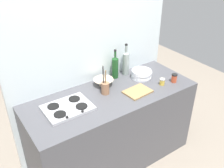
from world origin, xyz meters
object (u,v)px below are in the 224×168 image
Objects in this scene: mixing_bowl at (103,82)px; cutting_board at (138,92)px; stovetop_hob at (68,108)px; plate_stack at (142,74)px; condiment_jar_front at (174,78)px; wine_bottle_mid_left at (126,63)px; utensil_crock at (105,87)px; wine_bottle_leftmost at (115,67)px; condiment_jar_rear at (162,82)px.

mixing_bowl is 0.80× the size of cutting_board.
stovetop_hob is 0.54m from mixing_bowl.
stovetop_hob is 1.62× the size of cutting_board.
cutting_board is at bearing -136.93° from plate_stack.
cutting_board is at bearing 173.08° from condiment_jar_front.
wine_bottle_mid_left reaches higher than stovetop_hob.
stovetop_hob is at bearing -161.15° from mixing_bowl.
plate_stack is 0.36m from condiment_jar_front.
plate_stack is 0.72× the size of utensil_crock.
wine_bottle_leftmost is at bearing 143.33° from plate_stack.
wine_bottle_leftmost is 1.07× the size of utensil_crock.
mixing_bowl reaches higher than cutting_board.
cutting_board is at bearing -89.02° from wine_bottle_leftmost.
stovetop_hob is 1.91× the size of plate_stack.
wine_bottle_mid_left is (0.14, -0.01, 0.02)m from wine_bottle_leftmost.
plate_stack is at bearing 130.60° from condiment_jar_front.
plate_stack is 0.52m from utensil_crock.
condiment_jar_front reaches higher than condiment_jar_rear.
condiment_jar_rear is (-0.15, 0.03, -0.01)m from condiment_jar_front.
wine_bottle_leftmost is 0.41m from cutting_board.
plate_stack is at bearing -59.98° from wine_bottle_mid_left.
wine_bottle_leftmost is (0.71, 0.25, 0.12)m from stovetop_hob.
mixing_bowl reaches higher than stovetop_hob.
mixing_bowl is 0.63m from condiment_jar_rear.
condiment_jar_rear is 0.32m from cutting_board.
utensil_crock is (0.44, 0.03, 0.06)m from stovetop_hob.
plate_stack is at bearing 43.07° from cutting_board.
mixing_bowl is (-0.34, -0.07, -0.11)m from wine_bottle_mid_left.
cutting_board is (-0.13, -0.39, -0.14)m from wine_bottle_mid_left.
wine_bottle_leftmost is 0.14m from wine_bottle_mid_left.
stovetop_hob is 0.96m from plate_stack.
cutting_board is at bearing -11.52° from stovetop_hob.
plate_stack is 1.06× the size of mixing_bowl.
wine_bottle_mid_left is 0.56m from condiment_jar_front.
utensil_crock reaches higher than stovetop_hob.
wine_bottle_mid_left is at bearing -3.51° from wine_bottle_leftmost.
condiment_jar_front is 0.15m from condiment_jar_rear.
mixing_bowl is 0.17m from utensil_crock.
plate_stack is at bearing -36.67° from wine_bottle_leftmost.
condiment_jar_front reaches higher than plate_stack.
mixing_bowl is 0.39m from cutting_board.
condiment_jar_front is at bearing -43.64° from wine_bottle_leftmost.
wine_bottle_mid_left reaches higher than plate_stack.
condiment_jar_front is 0.47m from cutting_board.
wine_bottle_leftmost reaches higher than condiment_jar_rear.
utensil_crock is 4.36× the size of condiment_jar_rear.
wine_bottle_mid_left is 0.43m from cutting_board.
stovetop_hob is at bearing -160.85° from wine_bottle_leftmost.
wine_bottle_mid_left is at bearing 113.75° from condiment_jar_rear.
plate_stack is at bearing 4.20° from stovetop_hob.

